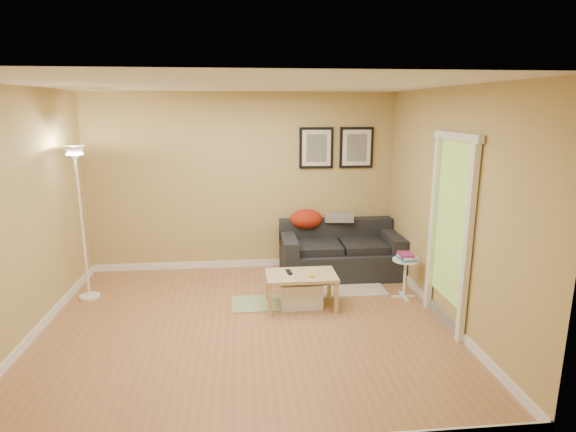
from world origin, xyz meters
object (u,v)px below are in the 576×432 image
object	(u,v)px
storage_bin	(301,293)
coffee_table	(301,290)
side_table	(405,278)
sofa	(340,249)
floor_lamp	(82,228)
book_stack	(406,256)

from	to	relation	value
storage_bin	coffee_table	bearing A→B (deg)	-92.16
side_table	sofa	bearing A→B (deg)	124.50
storage_bin	floor_lamp	size ratio (longest dim) A/B	0.27
coffee_table	side_table	world-z (taller)	side_table
coffee_table	book_stack	size ratio (longest dim) A/B	3.30
storage_bin	floor_lamp	distance (m)	2.82
storage_bin	book_stack	xyz separation A→B (m)	(1.35, 0.11, 0.39)
side_table	book_stack	world-z (taller)	book_stack
floor_lamp	side_table	bearing A→B (deg)	-5.69
storage_bin	book_stack	bearing A→B (deg)	4.80
sofa	storage_bin	world-z (taller)	sofa
coffee_table	storage_bin	bearing A→B (deg)	78.95
sofa	coffee_table	bearing A→B (deg)	-123.28
storage_bin	side_table	distance (m)	1.36
coffee_table	floor_lamp	distance (m)	2.82
coffee_table	book_stack	xyz separation A→B (m)	(1.36, 0.15, 0.34)
coffee_table	storage_bin	size ratio (longest dim) A/B	1.63
book_stack	side_table	bearing A→B (deg)	-145.66
coffee_table	storage_bin	world-z (taller)	coffee_table
sofa	side_table	size ratio (longest dim) A/B	3.32
side_table	floor_lamp	xyz separation A→B (m)	(-4.02, 0.40, 0.66)
coffee_table	storage_bin	distance (m)	0.07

